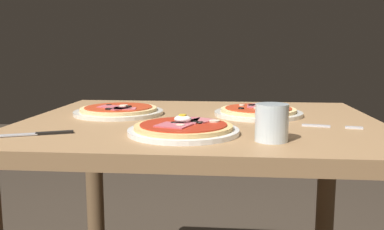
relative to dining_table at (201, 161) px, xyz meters
name	(u,v)px	position (x,y,z in m)	size (l,w,h in m)	color
dining_table	(201,161)	(0.00, 0.00, 0.00)	(1.05, 0.88, 0.78)	#9E754C
pizza_foreground	(184,129)	(-0.03, -0.22, 0.14)	(0.28, 0.28, 0.05)	white
pizza_across_left	(119,111)	(-0.27, 0.07, 0.14)	(0.29, 0.29, 0.03)	silver
pizza_across_right	(258,112)	(0.18, 0.09, 0.14)	(0.28, 0.28, 0.03)	silver
water_glass_near	(272,125)	(0.18, -0.29, 0.17)	(0.08, 0.08, 0.09)	silver
fork	(327,126)	(0.35, -0.10, 0.13)	(0.16, 0.05, 0.00)	silver
knife	(38,134)	(-0.38, -0.27, 0.13)	(0.19, 0.09, 0.01)	silver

